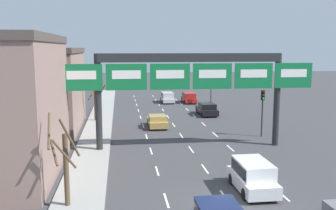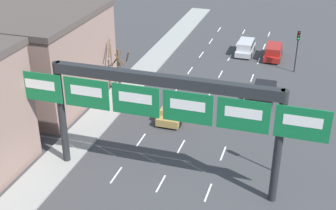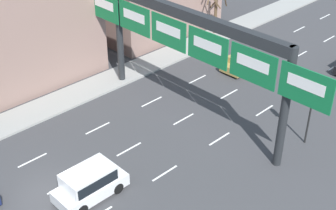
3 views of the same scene
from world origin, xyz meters
name	(u,v)px [view 1 (image 1 of 3)]	position (x,y,z in m)	size (l,w,h in m)	color
ground_plane	(230,205)	(0.00, 0.00, 0.00)	(220.00, 220.00, 0.00)	#3D3D3F
lane_dashes	(186,142)	(0.00, 13.50, 0.01)	(6.72, 67.00, 0.01)	white
sign_gantry	(191,76)	(0.00, 11.45, 6.03)	(20.41, 0.70, 7.81)	#232628
building_far	(20,89)	(-15.58, 20.58, 4.13)	(11.79, 12.17, 8.25)	gray
car_black	(207,109)	(4.97, 26.51, 0.80)	(1.99, 4.60, 1.50)	black
suv_white	(253,174)	(1.81, 1.70, 1.00)	(1.93, 4.06, 1.81)	silver
suv_silver	(167,97)	(1.47, 37.84, 0.87)	(1.81, 4.32, 1.56)	#B7B7BC
car_gold	(157,121)	(-1.86, 20.07, 0.70)	(1.96, 4.09, 1.29)	#A88947
suv_red	(189,97)	(4.70, 37.28, 0.87)	(1.82, 4.24, 1.55)	maroon
traffic_light_near_gantry	(263,104)	(7.42, 14.67, 3.12)	(0.30, 0.35, 4.36)	black
traffic_light_mid_block	(211,84)	(7.29, 33.90, 3.20)	(0.30, 0.35, 4.47)	black
tree_bare_closest	(95,98)	(-8.49, 24.06, 2.65)	(2.35, 2.32, 4.85)	brown
tree_bare_second	(64,162)	(-8.56, 0.65, 2.49)	(1.66, 1.59, 4.80)	brown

